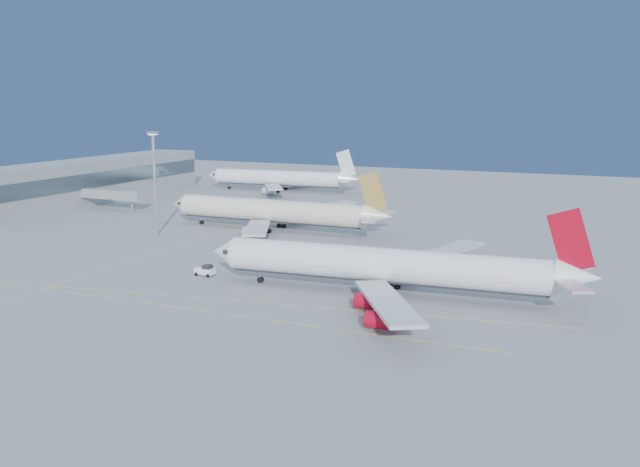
{
  "coord_description": "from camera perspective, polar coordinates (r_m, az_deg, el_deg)",
  "views": [
    {
      "loc": [
        63.9,
        -116.16,
        36.76
      ],
      "look_at": [
        1.27,
        27.33,
        7.0
      ],
      "focal_mm": 40.0,
      "sensor_mm": 36.0,
      "label": 1
    }
  ],
  "objects": [
    {
      "name": "airliner_etihad",
      "position": [
        200.85,
        -3.58,
        1.79
      ],
      "size": [
        69.29,
        64.2,
        18.13
      ],
      "rotation": [
        0.0,
        0.0,
        -0.01
      ],
      "color": "beige",
      "rests_on": "ground"
    },
    {
      "name": "taxiway_lines",
      "position": [
        150.12,
        -8.85,
        -3.54
      ],
      "size": [
        118.86,
        140.0,
        0.02
      ],
      "color": "yellow",
      "rests_on": "ground"
    },
    {
      "name": "airliner_virgin",
      "position": [
        135.11,
        5.7,
        -2.63
      ],
      "size": [
        75.09,
        67.34,
        18.52
      ],
      "rotation": [
        0.0,
        0.0,
        0.06
      ],
      "color": "white",
      "rests_on": "ground"
    },
    {
      "name": "pushback_tug",
      "position": [
        152.1,
        -9.15,
        -2.93
      ],
      "size": [
        4.31,
        2.74,
        2.38
      ],
      "rotation": [
        0.0,
        0.0,
        -0.04
      ],
      "color": "white",
      "rests_on": "ground"
    },
    {
      "name": "ground",
      "position": [
        137.57,
        -5.06,
        -4.78
      ],
      "size": [
        500.0,
        500.0,
        0.0
      ],
      "primitive_type": "plane",
      "color": "slate",
      "rests_on": "ground"
    },
    {
      "name": "light_mast",
      "position": [
        197.54,
        -13.1,
        4.61
      ],
      "size": [
        2.42,
        2.42,
        28.01
      ],
      "color": "gray",
      "rests_on": "ground"
    },
    {
      "name": "jet_bridge",
      "position": [
        247.08,
        -16.15,
        2.99
      ],
      "size": [
        23.6,
        3.6,
        6.9
      ],
      "color": "gray",
      "rests_on": "ground"
    },
    {
      "name": "airliner_third",
      "position": [
        286.41,
        -3.12,
        4.44
      ],
      "size": [
        65.34,
        60.07,
        17.52
      ],
      "rotation": [
        0.0,
        0.0,
        0.08
      ],
      "color": "white",
      "rests_on": "ground"
    },
    {
      "name": "terminal",
      "position": [
        270.74,
        -17.99,
        4.04
      ],
      "size": [
        18.4,
        110.0,
        15.0
      ],
      "color": "gray",
      "rests_on": "ground"
    }
  ]
}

